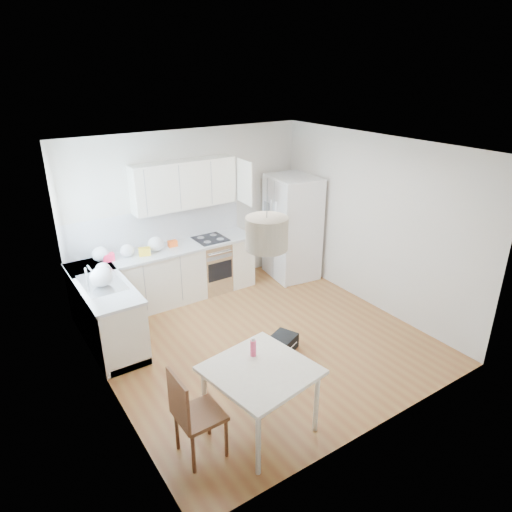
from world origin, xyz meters
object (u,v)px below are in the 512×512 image
(refrigerator, at_px, (292,227))
(dining_table, at_px, (260,376))
(dining_chair, at_px, (200,413))
(gym_bag, at_px, (281,344))

(refrigerator, bearing_deg, dining_table, -124.58)
(dining_table, height_order, dining_chair, dining_chair)
(refrigerator, distance_m, gym_bag, 2.66)
(gym_bag, bearing_deg, dining_table, -158.90)
(refrigerator, relative_size, gym_bag, 4.00)
(refrigerator, bearing_deg, dining_chair, -131.47)
(refrigerator, height_order, dining_table, refrigerator)
(refrigerator, bearing_deg, gym_bag, -122.85)
(dining_table, height_order, gym_bag, dining_table)
(dining_table, distance_m, gym_bag, 1.58)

